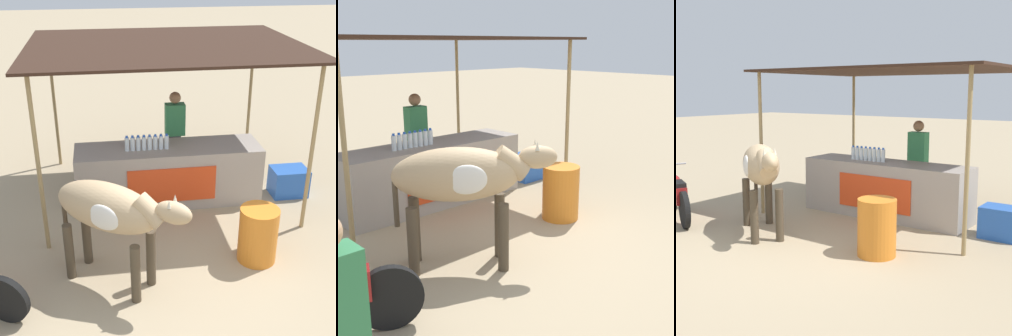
# 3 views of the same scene
# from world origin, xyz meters

# --- Properties ---
(ground_plane) EXTENTS (60.00, 60.00, 0.00)m
(ground_plane) POSITION_xyz_m (0.00, 0.00, 0.00)
(ground_plane) COLOR tan
(stall_counter) EXTENTS (3.00, 0.82, 0.96)m
(stall_counter) POSITION_xyz_m (0.00, 2.20, 0.48)
(stall_counter) COLOR #9E9389
(stall_counter) RESTS_ON ground
(stall_awning) EXTENTS (4.20, 3.20, 2.54)m
(stall_awning) POSITION_xyz_m (0.00, 2.50, 2.44)
(stall_awning) COLOR #382319
(stall_awning) RESTS_ON ground
(water_bottle_row) EXTENTS (0.70, 0.07, 0.25)m
(water_bottle_row) POSITION_xyz_m (-0.35, 2.15, 1.07)
(water_bottle_row) COLOR silver
(water_bottle_row) RESTS_ON stall_counter
(vendor_behind_counter) EXTENTS (0.34, 0.22, 1.65)m
(vendor_behind_counter) POSITION_xyz_m (0.23, 2.95, 0.85)
(vendor_behind_counter) COLOR #383842
(vendor_behind_counter) RESTS_ON ground
(cooler_box) EXTENTS (0.60, 0.44, 0.48)m
(cooler_box) POSITION_xyz_m (2.07, 2.10, 0.24)
(cooler_box) COLOR blue
(cooler_box) RESTS_ON ground
(water_barrel) EXTENTS (0.52, 0.52, 0.78)m
(water_barrel) POSITION_xyz_m (0.94, 0.38, 0.39)
(water_barrel) COLOR orange
(water_barrel) RESTS_ON ground
(cow) EXTENTS (1.68, 1.37, 1.44)m
(cow) POSITION_xyz_m (-0.99, 0.17, 1.03)
(cow) COLOR tan
(cow) RESTS_ON ground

